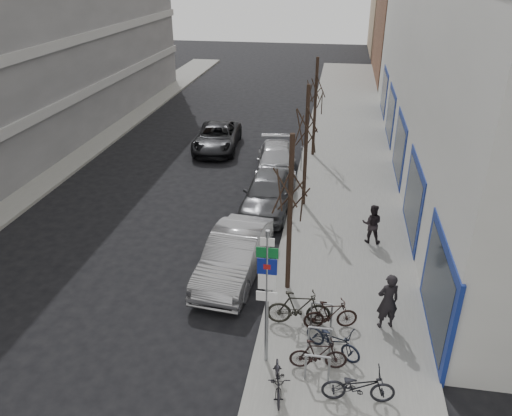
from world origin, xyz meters
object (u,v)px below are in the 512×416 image
(highway_sign_pole, at_px, (267,291))
(bike_mid_inner, at_px, (299,308))
(bike_rack, at_px, (320,336))
(bike_far_inner, at_px, (331,314))
(tree_far, at_px, (316,84))
(tree_near, at_px, (291,178))
(meter_front, at_px, (272,275))
(parked_car_mid, at_px, (268,192))
(tree_mid, at_px, (307,118))
(parked_car_back, at_px, (276,161))
(parked_car_front, at_px, (234,255))
(lane_car, at_px, (217,137))
(meter_mid, at_px, (290,202))
(bike_near_left, at_px, (278,377))
(pedestrian_near, at_px, (388,301))
(bike_far_curb, at_px, (359,383))
(bike_near_right, at_px, (318,354))
(bike_mid_curb, at_px, (333,338))
(pedestrian_far, at_px, (372,223))
(meter_back, at_px, (301,156))

(highway_sign_pole, xyz_separation_m, bike_mid_inner, (0.73, 1.68, -1.72))
(bike_rack, bearing_deg, highway_sign_pole, -156.41)
(bike_far_inner, bearing_deg, tree_far, -8.67)
(tree_near, distance_m, meter_front, 3.26)
(bike_far_inner, bearing_deg, parked_car_mid, 6.59)
(tree_mid, distance_m, bike_mid_inner, 9.00)
(parked_car_back, bearing_deg, parked_car_front, -97.81)
(bike_mid_inner, xyz_separation_m, lane_car, (-6.15, 15.22, -0.01))
(meter_mid, height_order, parked_car_mid, parked_car_mid)
(tree_mid, xyz_separation_m, bike_near_left, (0.26, -11.05, -3.49))
(pedestrian_near, bearing_deg, tree_mid, -88.07)
(tree_near, xyz_separation_m, lane_car, (-5.62, 13.39, -3.38))
(bike_near_left, xyz_separation_m, bike_far_curb, (1.97, 0.04, 0.09))
(parked_car_mid, bearing_deg, bike_far_curb, -68.93)
(bike_near_right, relative_size, bike_mid_curb, 0.91)
(tree_mid, xyz_separation_m, bike_mid_inner, (0.53, -8.33, -3.37))
(meter_mid, height_order, bike_far_inner, meter_mid)
(bike_near_right, xyz_separation_m, parked_car_mid, (-2.74, 9.56, 0.22))
(tree_mid, bearing_deg, meter_front, -93.68)
(bike_near_right, bearing_deg, parked_car_mid, 9.32)
(bike_near_left, distance_m, parked_car_mid, 10.69)
(parked_car_mid, bearing_deg, pedestrian_near, -57.06)
(bike_mid_inner, bearing_deg, highway_sign_pole, 151.40)
(parked_car_back, distance_m, pedestrian_far, 8.02)
(tree_mid, relative_size, bike_far_curb, 3.04)
(bike_near_right, bearing_deg, meter_mid, 4.28)
(bike_rack, height_order, bike_near_left, bike_near_left)
(lane_car, bearing_deg, bike_far_curb, -70.86)
(tree_near, height_order, lane_car, tree_near)
(highway_sign_pole, relative_size, tree_far, 0.76)
(meter_front, distance_m, meter_back, 11.00)
(bike_mid_curb, distance_m, pedestrian_near, 2.09)
(tree_mid, relative_size, meter_back, 4.33)
(bike_near_left, distance_m, pedestrian_far, 8.49)
(highway_sign_pole, height_order, bike_near_right, highway_sign_pole)
(tree_near, height_order, bike_far_inner, tree_near)
(pedestrian_near, bearing_deg, lane_car, -78.83)
(highway_sign_pole, distance_m, bike_mid_inner, 2.52)
(bike_far_curb, height_order, pedestrian_far, pedestrian_far)
(bike_rack, height_order, tree_mid, tree_mid)
(tree_near, bearing_deg, bike_mid_curb, -61.57)
(meter_mid, bearing_deg, meter_back, 90.00)
(tree_far, xyz_separation_m, bike_far_curb, (2.23, -17.50, -3.40))
(meter_mid, xyz_separation_m, pedestrian_near, (3.53, -6.51, 0.15))
(meter_mid, bearing_deg, bike_far_inner, -74.37)
(bike_mid_curb, xyz_separation_m, lane_car, (-7.19, 16.30, 0.05))
(bike_mid_curb, bearing_deg, tree_mid, 38.99)
(pedestrian_near, bearing_deg, bike_mid_curb, 23.68)
(lane_car, distance_m, pedestrian_near, 17.26)
(lane_car, bearing_deg, highway_sign_pole, -76.77)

